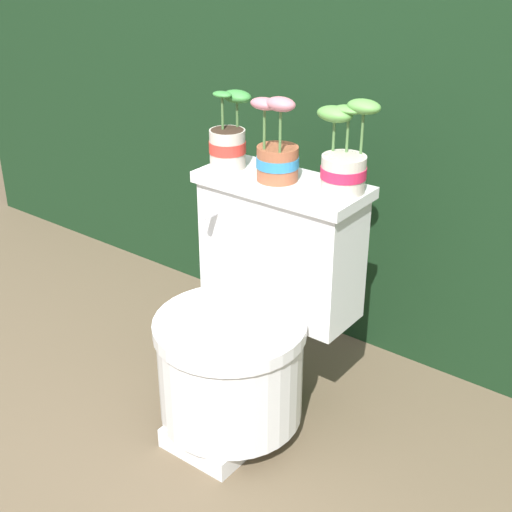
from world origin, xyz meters
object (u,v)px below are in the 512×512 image
object	(u,v)px
potted_plant_midleft	(277,153)
potted_plant_middle	(344,158)
potted_plant_left	(228,140)
toilet	(250,323)

from	to	relation	value
potted_plant_midleft	potted_plant_middle	bearing A→B (deg)	14.18
potted_plant_midleft	potted_plant_left	bearing A→B (deg)	176.74
potted_plant_midleft	toilet	bearing A→B (deg)	-87.20
potted_plant_left	potted_plant_midleft	xyz separation A→B (m)	(0.17, -0.01, 0.00)
toilet	potted_plant_middle	bearing A→B (deg)	44.93
potted_plant_midleft	potted_plant_middle	world-z (taller)	potted_plant_midleft
potted_plant_midleft	potted_plant_middle	size ratio (longest dim) A/B	1.00
potted_plant_left	potted_plant_midleft	size ratio (longest dim) A/B	0.90
toilet	potted_plant_middle	world-z (taller)	potted_plant_middle
toilet	potted_plant_midleft	xyz separation A→B (m)	(-0.01, 0.12, 0.45)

